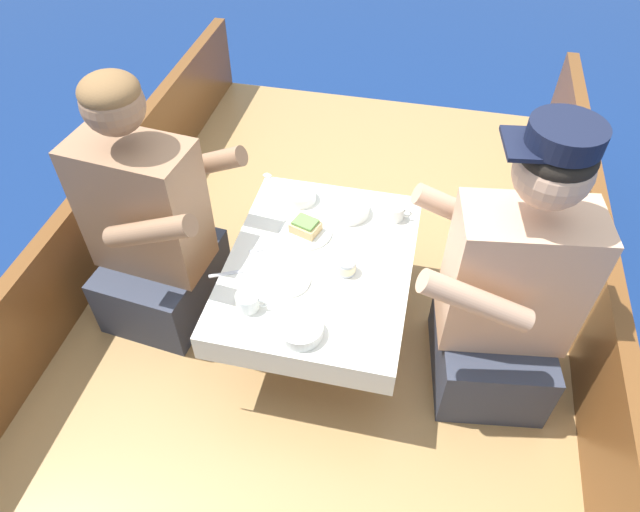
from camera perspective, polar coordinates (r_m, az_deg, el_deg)
The scene contains 20 objects.
ground_plane at distance 2.60m, azimuth 0.71°, elevation -8.97°, with size 60.00×60.00×0.00m, color navy.
boat_deck at distance 2.47m, azimuth 0.75°, elevation -6.71°, with size 2.00×3.15×0.34m, color #A87F4C.
gunwale_port at distance 2.51m, azimuth -21.44°, elevation 2.74°, with size 0.06×3.15×0.40m, color brown.
gunwale_starboard at distance 2.27m, azimuth 25.67°, elevation -4.59°, with size 0.06×3.15×0.40m, color brown.
cockpit_table at distance 1.99m, azimuth 0.00°, elevation -1.16°, with size 0.63×0.82×0.37m.
person_port at distance 2.12m, azimuth -16.54°, elevation 2.42°, with size 0.55×0.49×1.00m.
person_starboard at distance 1.88m, azimuth 18.12°, elevation -3.75°, with size 0.56×0.50×1.04m.
plate_sandwich at distance 2.05m, azimuth -1.44°, elevation 2.44°, with size 0.19×0.19×0.01m.
plate_bread at distance 1.90m, azimuth -3.31°, elevation -2.39°, with size 0.16×0.16×0.01m.
sandwich at distance 2.04m, azimuth -1.46°, elevation 3.00°, with size 0.12×0.10×0.05m.
bowl_port_near at distance 1.74m, azimuth -1.96°, elevation -7.32°, with size 0.14×0.14×0.04m.
bowl_starboard_near at distance 2.12m, azimuth 2.93°, elevation 4.76°, with size 0.15×0.15×0.04m.
bowl_center_far at distance 2.18m, azimuth -1.99°, elevation 6.12°, with size 0.12×0.12×0.04m.
coffee_cup_port at distance 1.81m, azimuth -7.21°, elevation -4.50°, with size 0.10×0.08×0.06m.
coffee_cup_starboard at distance 2.11m, azimuth 7.54°, elevation 4.39°, with size 0.10×0.07×0.06m.
tin_can at distance 1.90m, azimuth 2.62°, elevation -1.03°, with size 0.07×0.07×0.05m.
utensil_knife_starboard at distance 1.94m, azimuth -8.59°, elevation -1.63°, with size 0.16×0.08×0.00m.
utensil_knife_port at distance 1.77m, azimuth -5.94°, elevation -7.68°, with size 0.17×0.05×0.00m.
utensil_spoon_starboard at distance 2.28m, azimuth -5.00°, elevation 7.43°, with size 0.11×0.15×0.01m.
utensil_fork_port at distance 2.01m, azimuth -4.24°, elevation 1.05°, with size 0.16×0.10×0.00m.
Camera 1 is at (0.29, -1.47, 2.13)m, focal length 32.00 mm.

